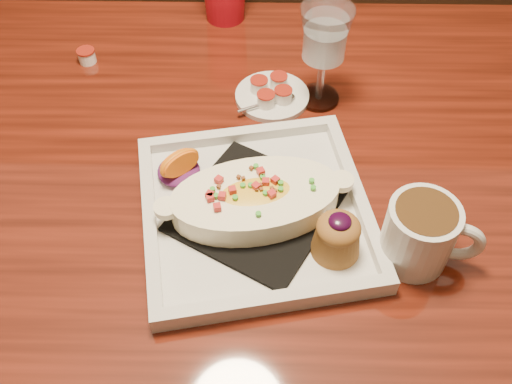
{
  "coord_description": "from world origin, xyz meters",
  "views": [
    {
      "loc": [
        0.07,
        -0.62,
        1.42
      ],
      "look_at": [
        0.06,
        -0.08,
        0.77
      ],
      "focal_mm": 40.0,
      "sensor_mm": 36.0,
      "label": 1
    }
  ],
  "objects_px": {
    "chair_far": "(238,47)",
    "goblet": "(325,40)",
    "plate": "(260,207)",
    "coffee_mug": "(422,233)",
    "table": "(222,197)",
    "saucer": "(271,95)"
  },
  "relations": [
    {
      "from": "chair_far",
      "to": "goblet",
      "type": "xyz_separation_m",
      "value": [
        0.17,
        -0.48,
        0.37
      ]
    },
    {
      "from": "chair_far",
      "to": "goblet",
      "type": "distance_m",
      "value": 0.63
    },
    {
      "from": "plate",
      "to": "coffee_mug",
      "type": "xyz_separation_m",
      "value": [
        0.21,
        -0.06,
        0.03
      ]
    },
    {
      "from": "table",
      "to": "coffee_mug",
      "type": "bearing_deg",
      "value": -32.45
    },
    {
      "from": "coffee_mug",
      "to": "table",
      "type": "bearing_deg",
      "value": 160.11
    },
    {
      "from": "table",
      "to": "saucer",
      "type": "relative_size",
      "value": 11.55
    },
    {
      "from": "plate",
      "to": "goblet",
      "type": "distance_m",
      "value": 0.3
    },
    {
      "from": "goblet",
      "to": "chair_far",
      "type": "bearing_deg",
      "value": 108.98
    },
    {
      "from": "coffee_mug",
      "to": "saucer",
      "type": "distance_m",
      "value": 0.38
    },
    {
      "from": "chair_far",
      "to": "coffee_mug",
      "type": "height_order",
      "value": "chair_far"
    },
    {
      "from": "table",
      "to": "coffee_mug",
      "type": "relative_size",
      "value": 11.23
    },
    {
      "from": "plate",
      "to": "table",
      "type": "bearing_deg",
      "value": 108.78
    },
    {
      "from": "plate",
      "to": "goblet",
      "type": "relative_size",
      "value": 2.1
    },
    {
      "from": "coffee_mug",
      "to": "goblet",
      "type": "height_order",
      "value": "goblet"
    },
    {
      "from": "table",
      "to": "chair_far",
      "type": "relative_size",
      "value": 1.61
    },
    {
      "from": "saucer",
      "to": "goblet",
      "type": "bearing_deg",
      "value": 1.16
    },
    {
      "from": "plate",
      "to": "goblet",
      "type": "height_order",
      "value": "goblet"
    },
    {
      "from": "chair_far",
      "to": "goblet",
      "type": "relative_size",
      "value": 5.19
    },
    {
      "from": "plate",
      "to": "saucer",
      "type": "distance_m",
      "value": 0.26
    },
    {
      "from": "chair_far",
      "to": "coffee_mug",
      "type": "bearing_deg",
      "value": 109.18
    },
    {
      "from": "table",
      "to": "chair_far",
      "type": "distance_m",
      "value": 0.65
    },
    {
      "from": "plate",
      "to": "goblet",
      "type": "xyz_separation_m",
      "value": [
        0.1,
        0.26,
        0.1
      ]
    }
  ]
}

